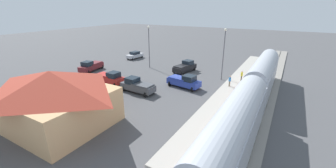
# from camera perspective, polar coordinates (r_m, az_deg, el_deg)

# --- Properties ---
(ground_plane) EXTENTS (200.00, 200.00, 0.00)m
(ground_plane) POSITION_cam_1_polar(r_m,az_deg,el_deg) (39.66, 3.38, 2.22)
(ground_plane) COLOR #4C4C4F
(railway_track) EXTENTS (4.80, 70.00, 0.30)m
(railway_track) POSITION_cam_1_polar(r_m,az_deg,el_deg) (36.01, 23.70, -1.19)
(railway_track) COLOR gray
(railway_track) RESTS_ON ground
(platform) EXTENTS (3.20, 46.00, 0.30)m
(platform) POSITION_cam_1_polar(r_m,az_deg,el_deg) (36.52, 17.54, -0.03)
(platform) COLOR #A8A399
(platform) RESTS_ON ground
(station_building) EXTENTS (12.12, 9.71, 5.94)m
(station_building) POSITION_cam_1_polar(r_m,az_deg,el_deg) (25.55, -28.31, -3.09)
(station_building) COLOR tan
(station_building) RESTS_ON ground
(pedestrian_on_platform) EXTENTS (0.36, 0.36, 1.71)m
(pedestrian_on_platform) POSITION_cam_1_polar(r_m,az_deg,el_deg) (34.52, 16.24, 0.95)
(pedestrian_on_platform) COLOR brown
(pedestrian_on_platform) RESTS_ON platform
(pedestrian_waiting_far) EXTENTS (0.36, 0.36, 1.71)m
(pedestrian_waiting_far) POSITION_cam_1_polar(r_m,az_deg,el_deg) (37.76, 19.15, 2.25)
(pedestrian_waiting_far) COLOR brown
(pedestrian_waiting_far) RESTS_ON platform
(pickup_maroon) EXTENTS (2.77, 5.64, 2.14)m
(pickup_maroon) POSITION_cam_1_polar(r_m,az_deg,el_deg) (45.07, -20.00, 4.57)
(pickup_maroon) COLOR maroon
(pickup_maroon) RESTS_ON ground
(sedan_silver) EXTENTS (2.23, 4.64, 1.74)m
(sedan_silver) POSITION_cam_1_polar(r_m,az_deg,el_deg) (53.80, -8.86, 7.71)
(sedan_silver) COLOR silver
(sedan_silver) RESTS_ON ground
(pickup_black) EXTENTS (2.94, 5.67, 2.14)m
(pickup_black) POSITION_cam_1_polar(r_m,az_deg,el_deg) (41.93, 4.60, 4.64)
(pickup_black) COLOR black
(pickup_black) RESTS_ON ground
(pickup_charcoal) EXTENTS (5.50, 2.73, 2.14)m
(pickup_charcoal) POSITION_cam_1_polar(r_m,az_deg,el_deg) (31.96, -8.26, -0.43)
(pickup_charcoal) COLOR #47494F
(pickup_charcoal) RESTS_ON ground
(pickup_red) EXTENTS (5.49, 2.68, 2.14)m
(pickup_red) POSITION_cam_1_polar(r_m,az_deg,el_deg) (36.46, -15.32, 1.62)
(pickup_red) COLOR red
(pickup_red) RESTS_ON ground
(pickup_blue) EXTENTS (5.62, 3.06, 2.14)m
(pickup_blue) POSITION_cam_1_polar(r_m,az_deg,el_deg) (33.63, 4.38, 0.76)
(pickup_blue) COLOR #283D9E
(pickup_blue) RESTS_ON ground
(light_pole_near_platform) EXTENTS (0.44, 0.44, 8.79)m
(light_pole_near_platform) POSITION_cam_1_polar(r_m,az_deg,el_deg) (37.40, 14.77, 9.11)
(light_pole_near_platform) COLOR #515156
(light_pole_near_platform) RESTS_ON ground
(light_pole_lot_center) EXTENTS (0.44, 0.44, 8.54)m
(light_pole_lot_center) POSITION_cam_1_polar(r_m,az_deg,el_deg) (44.24, -5.14, 11.09)
(light_pole_lot_center) COLOR #515156
(light_pole_lot_center) RESTS_ON ground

